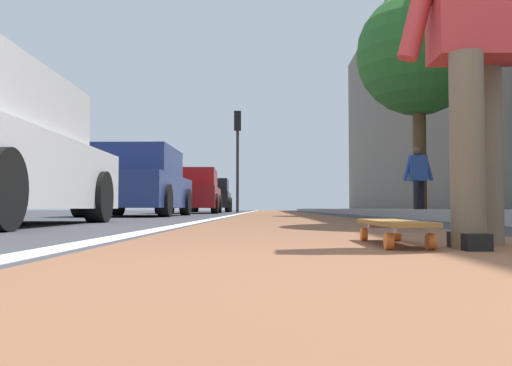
% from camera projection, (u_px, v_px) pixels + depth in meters
% --- Properties ---
extents(ground_plane, '(80.00, 80.00, 0.00)m').
position_uv_depth(ground_plane, '(286.00, 217.00, 11.13)').
color(ground_plane, '#38383D').
extents(bike_lane_paint, '(56.00, 2.18, 0.00)m').
position_uv_depth(bike_lane_paint, '(277.00, 212.00, 25.12)').
color(bike_lane_paint, brown).
rests_on(bike_lane_paint, ground).
extents(lane_stripe_white, '(52.00, 0.16, 0.01)m').
position_uv_depth(lane_stripe_white, '(245.00, 213.00, 21.15)').
color(lane_stripe_white, silver).
rests_on(lane_stripe_white, ground).
extents(sidewalk_curb, '(52.00, 3.20, 0.15)m').
position_uv_depth(sidewalk_curb, '(382.00, 211.00, 19.05)').
color(sidewalk_curb, '#9E9B93').
rests_on(sidewalk_curb, ground).
extents(building_facade, '(40.00, 1.20, 11.23)m').
position_uv_depth(building_facade, '(432.00, 77.00, 23.23)').
color(building_facade, slate).
rests_on(building_facade, ground).
extents(skateboard, '(0.84, 0.20, 0.11)m').
position_uv_depth(skateboard, '(393.00, 225.00, 2.58)').
color(skateboard, orange).
rests_on(skateboard, ground).
extents(skater_person, '(0.46, 0.72, 1.64)m').
position_uv_depth(skater_person, '(477.00, 34.00, 2.46)').
color(skater_person, brown).
rests_on(skater_person, ground).
extents(parked_car_mid, '(4.31, 1.89, 1.48)m').
position_uv_depth(parked_car_mid, '(139.00, 184.00, 12.26)').
color(parked_car_mid, navy).
rests_on(parked_car_mid, ground).
extents(parked_car_far, '(4.41, 2.11, 1.48)m').
position_uv_depth(parked_car_far, '(191.00, 192.00, 18.96)').
color(parked_car_far, maroon).
rests_on(parked_car_far, ground).
extents(parked_car_end, '(4.16, 1.96, 1.50)m').
position_uv_depth(parked_car_end, '(211.00, 196.00, 25.77)').
color(parked_car_end, black).
rests_on(parked_car_end, ground).
extents(traffic_light, '(0.33, 0.28, 4.18)m').
position_uv_depth(traffic_light, '(238.00, 142.00, 23.07)').
color(traffic_light, '#2D2D2D').
rests_on(traffic_light, ground).
extents(street_tree_mid, '(2.84, 2.84, 5.16)m').
position_uv_depth(street_tree_mid, '(418.00, 55.00, 12.92)').
color(street_tree_mid, brown).
rests_on(street_tree_mid, ground).
extents(pedestrian_distant, '(0.43, 0.67, 1.53)m').
position_uv_depth(pedestrian_distant, '(418.00, 176.00, 12.21)').
color(pedestrian_distant, black).
rests_on(pedestrian_distant, ground).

